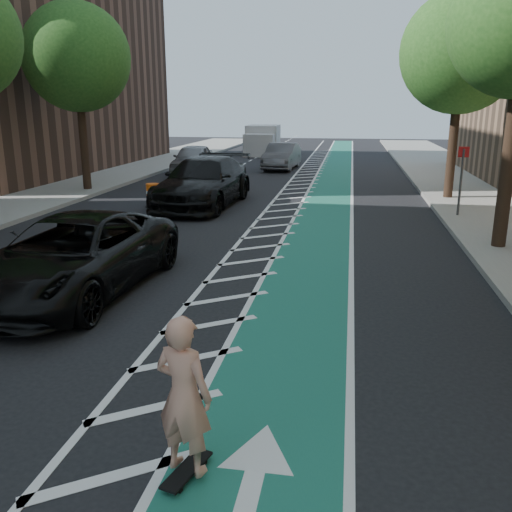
% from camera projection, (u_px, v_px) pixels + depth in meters
% --- Properties ---
extents(ground, '(120.00, 120.00, 0.00)m').
position_uv_depth(ground, '(96.00, 353.00, 8.62)').
color(ground, black).
rests_on(ground, ground).
extents(bike_lane, '(2.00, 90.00, 0.01)m').
position_uv_depth(bike_lane, '(321.00, 226.00, 17.62)').
color(bike_lane, '#1C6253').
rests_on(bike_lane, ground).
extents(buffer_strip, '(1.40, 90.00, 0.01)m').
position_uv_depth(buffer_strip, '(275.00, 225.00, 17.87)').
color(buffer_strip, silver).
rests_on(buffer_strip, ground).
extents(curb_right, '(0.12, 90.00, 0.16)m').
position_uv_depth(curb_right, '(451.00, 229.00, 16.94)').
color(curb_right, gray).
rests_on(curb_right, ground).
extents(curb_left, '(0.12, 90.00, 0.16)m').
position_uv_depth(curb_left, '(37.00, 214.00, 19.25)').
color(curb_left, gray).
rests_on(curb_left, ground).
extents(tree_r_d, '(4.20, 4.20, 7.90)m').
position_uv_depth(tree_r_d, '(461.00, 53.00, 20.97)').
color(tree_r_d, '#382619').
rests_on(tree_r_d, ground).
extents(tree_l_d, '(4.20, 4.20, 7.90)m').
position_uv_depth(tree_l_d, '(81.00, 59.00, 23.56)').
color(tree_l_d, '#382619').
rests_on(tree_l_d, ground).
extents(sign_post, '(0.35, 0.08, 2.47)m').
position_uv_depth(sign_post, '(461.00, 180.00, 18.41)').
color(sign_post, '#4C4C4C').
rests_on(sign_post, ground).
extents(skateboard, '(0.40, 0.76, 0.10)m').
position_uv_depth(skateboard, '(187.00, 470.00, 5.72)').
color(skateboard, black).
rests_on(skateboard, ground).
extents(skateboarder, '(0.72, 0.57, 1.73)m').
position_uv_depth(skateboarder, '(184.00, 395.00, 5.49)').
color(skateboarder, tan).
rests_on(skateboarder, skateboard).
extents(suv_near, '(3.00, 5.94, 1.61)m').
position_uv_depth(suv_near, '(74.00, 255.00, 11.21)').
color(suv_near, black).
rests_on(suv_near, ground).
extents(suv_far, '(2.97, 6.57, 1.87)m').
position_uv_depth(suv_far, '(203.00, 182.00, 21.06)').
color(suv_far, black).
rests_on(suv_far, ground).
extents(car_silver, '(2.44, 5.14, 1.70)m').
position_uv_depth(car_silver, '(193.00, 160.00, 30.74)').
color(car_silver, gray).
rests_on(car_silver, ground).
extents(car_grey, '(1.97, 4.88, 1.58)m').
position_uv_depth(car_grey, '(282.00, 156.00, 33.37)').
color(car_grey, '#5A595E').
rests_on(car_grey, ground).
extents(box_truck, '(2.63, 5.54, 2.27)m').
position_uv_depth(box_truck, '(262.00, 141.00, 43.62)').
color(box_truck, silver).
rests_on(box_truck, ground).
extents(barrel_a, '(0.69, 0.69, 0.94)m').
position_uv_depth(barrel_a, '(83.00, 252.00, 12.85)').
color(barrel_a, orange).
rests_on(barrel_a, ground).
extents(barrel_b, '(0.67, 0.67, 0.91)m').
position_uv_depth(barrel_b, '(153.00, 196.00, 20.93)').
color(barrel_b, '#FF5D0D').
rests_on(barrel_b, ground).
extents(barrel_c, '(0.68, 0.68, 0.92)m').
position_uv_depth(barrel_c, '(186.00, 177.00, 26.32)').
color(barrel_c, '#EB530C').
rests_on(barrel_c, ground).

